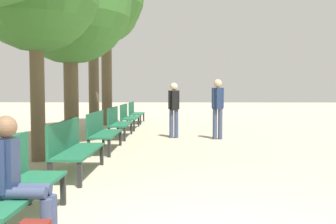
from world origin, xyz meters
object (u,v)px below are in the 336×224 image
bench_row_1 (73,145)px  tree_row_4 (106,12)px  pedestrian_mid (174,106)px  pedestrian_near (218,105)px  bench_row_4 (127,115)px  tree_row_2 (70,3)px  bench_row_5 (135,111)px  bench_row_2 (101,129)px  bench_row_3 (117,121)px  bench_row_0 (6,181)px  person_seated (18,175)px

bench_row_1 → tree_row_4: bearing=96.5°
bench_row_1 → pedestrian_mid: (1.71, 4.93, 0.44)m
bench_row_1 → pedestrian_near: pedestrian_near is taller
bench_row_4 → tree_row_4: 4.48m
bench_row_4 → tree_row_4: (-1.03, 1.53, 4.09)m
bench_row_4 → tree_row_2: (-1.03, -3.80, 3.22)m
bench_row_5 → tree_row_4: 4.33m
tree_row_4 → bench_row_5: bearing=43.4°
bench_row_2 → bench_row_3: (0.00, 2.50, 0.00)m
bench_row_0 → tree_row_4: 12.27m
bench_row_4 → pedestrian_mid: (1.71, -2.57, 0.44)m
bench_row_5 → pedestrian_mid: bearing=-71.3°
bench_row_2 → pedestrian_mid: (1.71, 2.43, 0.44)m
bench_row_0 → bench_row_1: bearing=90.0°
bench_row_1 → bench_row_3: size_ratio=1.00×
bench_row_3 → pedestrian_near: (2.99, -0.36, 0.49)m
bench_row_2 → tree_row_4: bearing=99.0°
bench_row_0 → bench_row_1: 2.50m
bench_row_2 → bench_row_4: (0.00, 5.00, 0.00)m
bench_row_0 → bench_row_3: 7.49m
bench_row_5 → person_seated: 12.78m
bench_row_3 → bench_row_4: 2.50m
bench_row_2 → pedestrian_near: size_ratio=1.01×
person_seated → tree_row_4: bearing=96.2°
bench_row_3 → tree_row_4: (-1.03, 4.03, 4.09)m
bench_row_5 → pedestrian_near: 6.15m
bench_row_5 → tree_row_4: size_ratio=0.29×
bench_row_1 → pedestrian_mid: 5.23m
pedestrian_near → bench_row_2: bearing=-144.4°
pedestrian_near → pedestrian_mid: bearing=167.2°
bench_row_0 → bench_row_1: size_ratio=1.00×
bench_row_0 → pedestrian_near: pedestrian_near is taller
bench_row_0 → pedestrian_mid: size_ratio=1.07×
bench_row_0 → person_seated: (0.24, -0.28, 0.13)m
bench_row_1 → pedestrian_mid: bearing=70.8°
bench_row_0 → pedestrian_mid: bearing=77.0°
bench_row_2 → bench_row_5: bearing=90.0°
person_seated → pedestrian_mid: bearing=79.2°
bench_row_0 → person_seated: 0.39m
bench_row_4 → tree_row_2: bearing=-105.2°
bench_row_5 → bench_row_4: bearing=-90.0°
bench_row_2 → person_seated: person_seated is taller
bench_row_1 → bench_row_3: (0.00, 5.00, 0.00)m
tree_row_2 → pedestrian_near: size_ratio=3.08×
bench_row_1 → person_seated: person_seated is taller
bench_row_5 → bench_row_0: bearing=-90.0°
bench_row_0 → bench_row_1: same height
bench_row_1 → bench_row_5: size_ratio=1.00×
bench_row_1 → bench_row_2: size_ratio=1.00×
bench_row_0 → bench_row_4: size_ratio=1.00×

